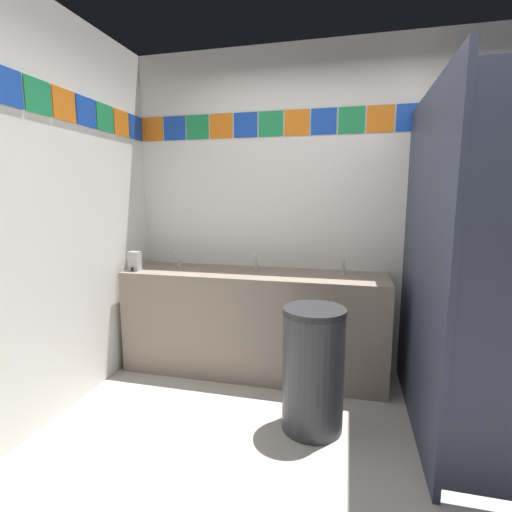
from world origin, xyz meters
TOP-DOWN VIEW (x-y plane):
  - ground_plane at (0.00, 0.00)m, footprint 8.10×8.10m
  - wall_back at (0.00, 1.56)m, footprint 3.68×0.09m
  - vanity_counter at (-0.73, 1.24)m, footprint 2.12×0.55m
  - faucet_left at (-1.44, 1.33)m, footprint 0.04×0.10m
  - faucet_center at (-0.73, 1.33)m, footprint 0.04×0.10m
  - faucet_right at (-0.02, 1.33)m, footprint 0.04×0.10m
  - soap_dispenser at (-1.71, 1.08)m, footprint 0.09×0.09m
  - stall_divider at (0.63, 0.54)m, footprint 0.92×1.45m
  - toilet at (0.93, 1.10)m, footprint 0.39×0.49m
  - trash_bin at (-0.17, 0.55)m, footprint 0.39×0.39m

SIDE VIEW (x-z plane):
  - ground_plane at x=0.00m, z-range 0.00..0.00m
  - toilet at x=0.93m, z-range -0.07..0.67m
  - trash_bin at x=-0.17m, z-range 0.00..0.79m
  - vanity_counter at x=-0.73m, z-range 0.01..0.86m
  - faucet_left at x=-1.44m, z-range 0.83..0.97m
  - faucet_center at x=-0.73m, z-range 0.83..0.97m
  - faucet_right at x=-0.02m, z-range 0.83..0.97m
  - soap_dispenser at x=-1.71m, z-range 0.84..1.00m
  - stall_divider at x=0.63m, z-range 0.00..2.08m
  - wall_back at x=0.00m, z-range 0.01..2.68m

